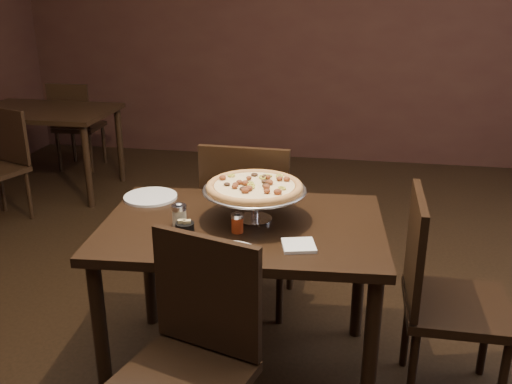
# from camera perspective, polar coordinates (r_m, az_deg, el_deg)

# --- Properties ---
(room) EXTENTS (6.04, 7.04, 2.84)m
(room) POSITION_cam_1_polar(r_m,az_deg,el_deg) (2.31, 1.18, 11.86)
(room) COLOR black
(room) RESTS_ON ground
(dining_table) EXTENTS (1.27, 0.89, 0.76)m
(dining_table) POSITION_cam_1_polar(r_m,az_deg,el_deg) (2.52, -1.33, -5.21)
(dining_table) COLOR black
(dining_table) RESTS_ON ground
(background_table) EXTENTS (1.15, 0.77, 0.72)m
(background_table) POSITION_cam_1_polar(r_m,az_deg,el_deg) (5.22, -20.38, 6.74)
(background_table) COLOR black
(background_table) RESTS_ON ground
(pizza_stand) EXTENTS (0.45, 0.45, 0.19)m
(pizza_stand) POSITION_cam_1_polar(r_m,az_deg,el_deg) (2.45, -0.16, 0.47)
(pizza_stand) COLOR silver
(pizza_stand) RESTS_ON dining_table
(parmesan_shaker) EXTENTS (0.06, 0.06, 0.11)m
(parmesan_shaker) POSITION_cam_1_polar(r_m,az_deg,el_deg) (2.44, -7.68, -2.34)
(parmesan_shaker) COLOR beige
(parmesan_shaker) RESTS_ON dining_table
(pepper_flake_shaker) EXTENTS (0.05, 0.05, 0.09)m
(pepper_flake_shaker) POSITION_cam_1_polar(r_m,az_deg,el_deg) (2.37, -1.88, -3.06)
(pepper_flake_shaker) COLOR maroon
(pepper_flake_shaker) RESTS_ON dining_table
(packet_caddy) EXTENTS (0.08, 0.08, 0.06)m
(packet_caddy) POSITION_cam_1_polar(r_m,az_deg,el_deg) (2.38, -7.13, -3.58)
(packet_caddy) COLOR black
(packet_caddy) RESTS_ON dining_table
(napkin_stack) EXTENTS (0.15, 0.15, 0.01)m
(napkin_stack) POSITION_cam_1_polar(r_m,az_deg,el_deg) (2.26, 4.29, -5.36)
(napkin_stack) COLOR white
(napkin_stack) RESTS_ON dining_table
(plate_left) EXTENTS (0.26, 0.26, 0.01)m
(plate_left) POSITION_cam_1_polar(r_m,az_deg,el_deg) (2.80, -10.50, -0.48)
(plate_left) COLOR white
(plate_left) RESTS_ON dining_table
(plate_near) EXTENTS (0.24, 0.24, 0.01)m
(plate_near) POSITION_cam_1_polar(r_m,az_deg,el_deg) (2.18, -2.78, -6.32)
(plate_near) COLOR white
(plate_near) RESTS_ON dining_table
(serving_spatula) EXTENTS (0.14, 0.14, 0.02)m
(serving_spatula) POSITION_cam_1_polar(r_m,az_deg,el_deg) (2.43, 0.34, 0.17)
(serving_spatula) COLOR silver
(serving_spatula) RESTS_ON pizza_stand
(chair_far) EXTENTS (0.47, 0.47, 0.98)m
(chair_far) POSITION_cam_1_polar(r_m,az_deg,el_deg) (3.05, -0.63, -2.93)
(chair_far) COLOR black
(chair_far) RESTS_ON ground
(chair_near) EXTENTS (0.53, 0.53, 0.92)m
(chair_near) POSITION_cam_1_polar(r_m,az_deg,el_deg) (2.10, -6.58, -16.05)
(chair_near) COLOR black
(chair_near) RESTS_ON ground
(chair_side) EXTENTS (0.44, 0.44, 0.94)m
(chair_side) POSITION_cam_1_polar(r_m,az_deg,el_deg) (2.56, 17.99, -9.51)
(chair_side) COLOR black
(chair_side) RESTS_ON ground
(bg_chair_far) EXTENTS (0.41, 0.41, 0.85)m
(bg_chair_far) POSITION_cam_1_polar(r_m,az_deg,el_deg) (5.77, -17.56, 6.65)
(bg_chair_far) COLOR black
(bg_chair_far) RESTS_ON ground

